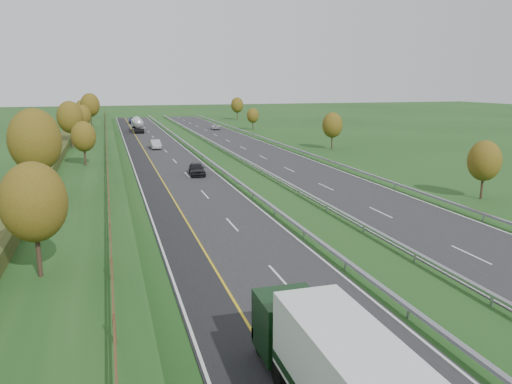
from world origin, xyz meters
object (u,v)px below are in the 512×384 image
car_dark_near (197,169)px  car_oncoming (215,127)px  road_tanker (138,124)px  car_small_far (133,121)px  car_silver_mid (155,144)px

car_dark_near → car_oncoming: 63.98m
car_dark_near → car_oncoming: bearing=79.8°
road_tanker → car_small_far: road_tanker is taller
car_silver_mid → car_small_far: bearing=88.6°
road_tanker → car_oncoming: 19.30m
car_dark_near → car_small_far: (-3.31, 88.18, -0.02)m
car_dark_near → car_oncoming: (15.71, 62.03, -0.16)m
road_tanker → car_dark_near: 61.98m
car_small_far → car_oncoming: size_ratio=1.17×
car_small_far → car_oncoming: 32.34m
car_dark_near → car_silver_mid: bearing=99.2°
car_dark_near → car_silver_mid: size_ratio=0.98×
road_tanker → car_silver_mid: bearing=-88.3°
car_small_far → car_oncoming: bearing=-51.9°
car_oncoming → car_dark_near: bearing=81.2°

